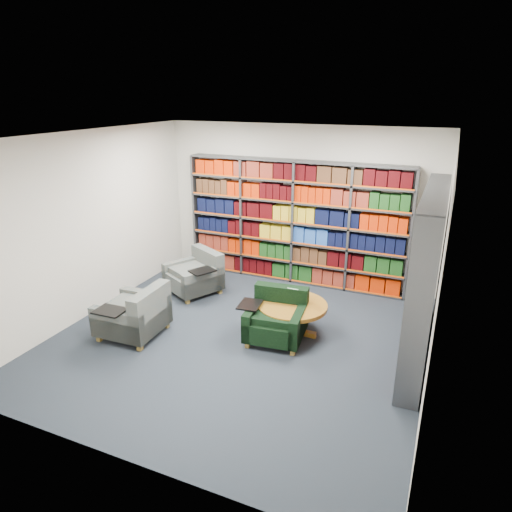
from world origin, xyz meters
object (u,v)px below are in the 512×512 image
at_px(chair_teal_front, 137,316).
at_px(coffee_table, 292,310).
at_px(chair_teal_left, 197,276).
at_px(chair_green_right, 277,319).

bearing_deg(chair_teal_front, coffee_table, 24.58).
relative_size(chair_teal_left, chair_teal_front, 1.09).
relative_size(chair_teal_front, coffee_table, 0.98).
xyz_separation_m(chair_green_right, coffee_table, (0.16, 0.19, 0.09)).
distance_m(chair_teal_left, chair_green_right, 2.08).
bearing_deg(chair_green_right, chair_teal_front, -158.38).
height_order(chair_green_right, chair_teal_front, chair_teal_front).
xyz_separation_m(chair_teal_front, coffee_table, (2.02, 0.92, 0.07)).
relative_size(chair_teal_left, chair_green_right, 1.13).
height_order(chair_teal_front, coffee_table, chair_teal_front).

